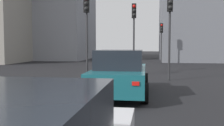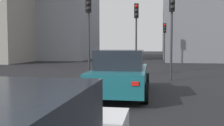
# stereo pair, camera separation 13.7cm
# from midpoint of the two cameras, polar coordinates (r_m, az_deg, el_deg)

# --- Properties ---
(car_teal_lead) EXTENTS (4.55, 2.05, 1.62)m
(car_teal_lead) POSITION_cam_midpoint_polar(r_m,az_deg,el_deg) (9.35, 2.37, -2.29)
(car_teal_lead) COLOR #19606B
(car_teal_lead) RESTS_ON ground_plane
(traffic_light_near_left) EXTENTS (0.32, 0.29, 4.37)m
(traffic_light_near_left) POSITION_cam_midpoint_polar(r_m,az_deg,el_deg) (13.48, 13.26, 9.53)
(traffic_light_near_left) COLOR #2D2D30
(traffic_light_near_left) RESTS_ON ground_plane
(traffic_light_near_right) EXTENTS (0.32, 0.30, 4.40)m
(traffic_light_near_right) POSITION_cam_midpoint_polar(r_m,az_deg,el_deg) (16.62, 5.59, 8.60)
(traffic_light_near_right) COLOR #2D2D30
(traffic_light_near_right) RESTS_ON ground_plane
(traffic_light_far_left) EXTENTS (0.32, 0.30, 3.89)m
(traffic_light_far_left) POSITION_cam_midpoint_polar(r_m,az_deg,el_deg) (25.45, 11.62, 6.10)
(traffic_light_far_left) COLOR #2D2D30
(traffic_light_far_left) RESTS_ON ground_plane
(traffic_light_far_right) EXTENTS (0.32, 0.29, 4.41)m
(traffic_light_far_right) POSITION_cam_midpoint_polar(r_m,az_deg,el_deg) (13.95, -4.89, 9.54)
(traffic_light_far_right) COLOR #2D2D30
(traffic_light_far_right) RESTS_ON ground_plane
(building_facade_left) EXTENTS (10.00, 6.96, 12.98)m
(building_facade_left) POSITION_cam_midpoint_polar(r_m,az_deg,el_deg) (32.65, 17.79, 11.98)
(building_facade_left) COLOR slate
(building_facade_left) RESTS_ON ground_plane
(building_facade_center) EXTENTS (10.23, 6.59, 14.51)m
(building_facade_center) POSITION_cam_midpoint_polar(r_m,az_deg,el_deg) (35.32, -9.80, 12.73)
(building_facade_center) COLOR gray
(building_facade_center) RESTS_ON ground_plane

